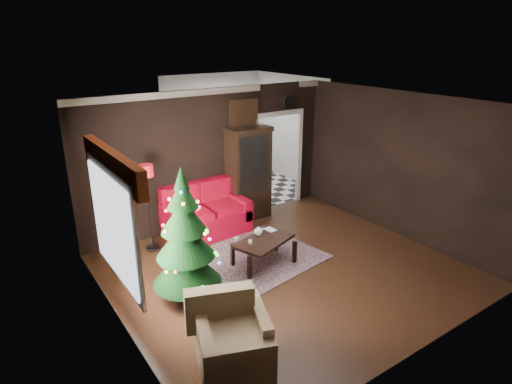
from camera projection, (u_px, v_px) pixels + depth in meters
floor at (286, 271)px, 7.31m from camera, size 5.50×5.50×0.00m
ceiling at (291, 104)px, 6.35m from camera, size 5.50×5.50×0.00m
wall_back at (211, 158)px, 8.77m from camera, size 5.50×0.00×5.50m
wall_front at (425, 256)px, 4.90m from camera, size 5.50×0.00×5.50m
wall_left at (115, 236)px, 5.37m from camera, size 0.00×5.50×5.50m
wall_right at (400, 165)px, 8.29m from camera, size 0.00×5.50×5.50m
doorway at (278, 162)px, 9.79m from camera, size 1.10×0.10×2.10m
left_window at (113, 227)px, 5.53m from camera, size 0.05×1.60×1.40m
valance at (112, 164)px, 5.29m from camera, size 0.12×2.10×0.35m
kitchen_floor at (242, 187)px, 11.31m from camera, size 3.00×3.00×0.00m
kitchen_window at (213, 115)px, 11.85m from camera, size 0.70×0.06×0.70m
rug at (248, 261)px, 7.60m from camera, size 2.74×2.16×0.01m
loveseat at (206, 210)px, 8.51m from camera, size 1.70×0.90×1.00m
curio_cabinet at (249, 176)px, 9.14m from camera, size 0.90×0.45×1.90m
floor_lamp at (149, 208)px, 7.76m from camera, size 0.31×0.31×1.62m
christmas_tree at (185, 236)px, 6.18m from camera, size 1.30×1.30×1.94m
armchair at (234, 335)px, 5.05m from camera, size 1.14×1.14×0.91m
coffee_table at (264, 252)px, 7.44m from camera, size 1.16×0.90×0.46m
teapot at (258, 232)px, 7.48m from camera, size 0.20×0.20×0.16m
cup_a at (236, 239)px, 7.32m from camera, size 0.09×0.09×0.06m
cup_b at (250, 242)px, 7.22m from camera, size 0.09×0.09×0.06m
book at (267, 226)px, 7.64m from camera, size 0.16×0.03×0.21m
wall_clock at (289, 102)px, 9.43m from camera, size 0.32×0.32×0.06m
painting at (243, 113)px, 8.84m from camera, size 0.62×0.05×0.52m
kitchen_counter at (219, 160)px, 12.09m from camera, size 1.80×0.60×0.90m
kitchen_table at (239, 179)px, 10.79m from camera, size 0.70×0.70×0.75m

